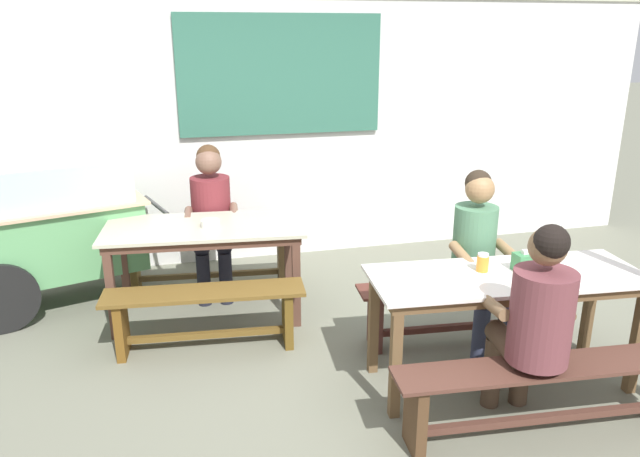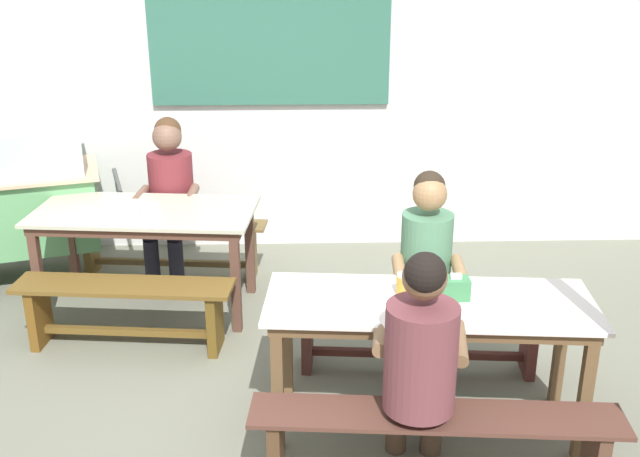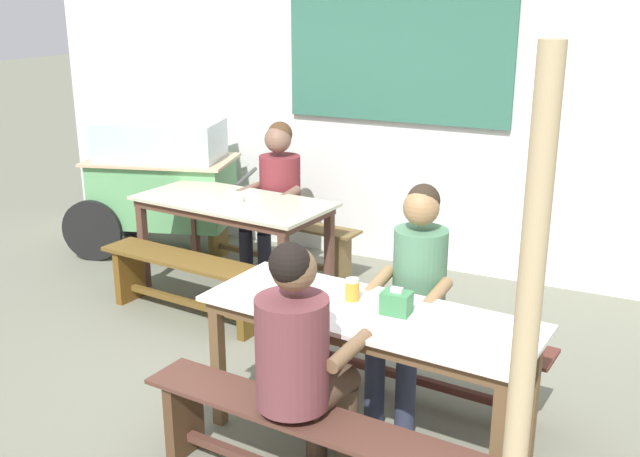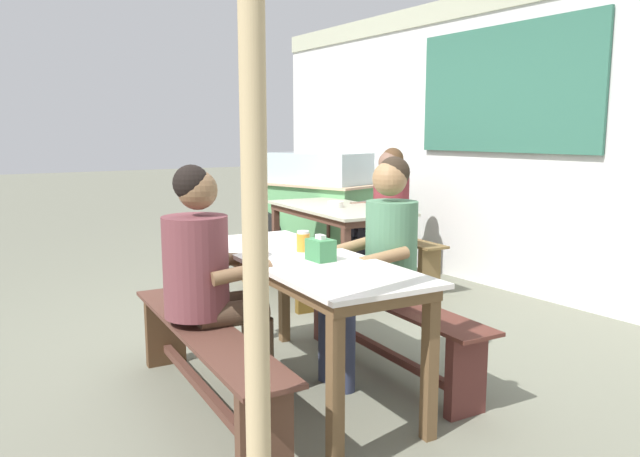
# 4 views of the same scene
# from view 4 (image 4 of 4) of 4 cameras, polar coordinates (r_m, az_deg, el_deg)

# --- Properties ---
(ground_plane) EXTENTS (40.00, 40.00, 0.00)m
(ground_plane) POSITION_cam_4_polar(r_m,az_deg,el_deg) (4.21, -3.14, -10.59)
(ground_plane) COLOR slate
(backdrop_wall) EXTENTS (7.44, 0.23, 2.67)m
(backdrop_wall) POSITION_cam_4_polar(r_m,az_deg,el_deg) (5.59, 18.62, 8.45)
(backdrop_wall) COLOR silver
(backdrop_wall) RESTS_ON ground_plane
(dining_table_far) EXTENTS (1.58, 0.88, 0.75)m
(dining_table_far) POSITION_cam_4_polar(r_m,az_deg,el_deg) (5.50, 1.59, 1.27)
(dining_table_far) COLOR #BBB99F
(dining_table_far) RESTS_ON ground_plane
(dining_table_near) EXTENTS (1.75, 0.76, 0.75)m
(dining_table_near) POSITION_cam_4_polar(r_m,az_deg,el_deg) (3.27, -1.62, -4.06)
(dining_table_near) COLOR white
(dining_table_near) RESTS_ON ground_plane
(bench_far_back) EXTENTS (1.54, 0.39, 0.45)m
(bench_far_back) POSITION_cam_4_polar(r_m,az_deg,el_deg) (5.86, 6.36, -2.16)
(bench_far_back) COLOR brown
(bench_far_back) RESTS_ON ground_plane
(bench_far_front) EXTENTS (1.42, 0.44, 0.45)m
(bench_far_front) POSITION_cam_4_polar(r_m,az_deg,el_deg) (5.31, -3.72, -3.12)
(bench_far_front) COLOR brown
(bench_far_front) RESTS_ON ground_plane
(bench_near_back) EXTENTS (1.61, 0.40, 0.45)m
(bench_near_back) POSITION_cam_4_polar(r_m,az_deg,el_deg) (3.66, 6.35, -8.93)
(bench_near_back) COLOR #552A21
(bench_near_back) RESTS_ON ground_plane
(bench_near_front) EXTENTS (1.75, 0.42, 0.45)m
(bench_near_front) POSITION_cam_4_polar(r_m,az_deg,el_deg) (3.17, -10.84, -11.76)
(bench_near_front) COLOR #523126
(bench_near_front) RESTS_ON ground_plane
(food_cart) EXTENTS (1.73, 1.12, 1.19)m
(food_cart) POSITION_cam_4_polar(r_m,az_deg,el_deg) (6.71, -0.20, 2.88)
(food_cart) COLOR #60A466
(food_cart) RESTS_ON ground_plane
(person_right_near_table) EXTENTS (0.42, 0.58, 1.28)m
(person_right_near_table) POSITION_cam_4_polar(r_m,az_deg,el_deg) (3.48, 5.64, -2.57)
(person_right_near_table) COLOR #2D3249
(person_right_near_table) RESTS_ON ground_plane
(person_center_facing) EXTENTS (0.47, 0.60, 1.27)m
(person_center_facing) POSITION_cam_4_polar(r_m,az_deg,el_deg) (5.71, 6.12, 2.07)
(person_center_facing) COLOR black
(person_center_facing) RESTS_ON ground_plane
(person_near_front) EXTENTS (0.48, 0.55, 1.25)m
(person_near_front) POSITION_cam_4_polar(r_m,az_deg,el_deg) (3.15, -10.45, -3.95)
(person_near_front) COLOR #4A3728
(person_near_front) RESTS_ON ground_plane
(tissue_box) EXTENTS (0.14, 0.11, 0.14)m
(tissue_box) POSITION_cam_4_polar(r_m,az_deg,el_deg) (3.14, 0.05, -1.99)
(tissue_box) COLOR #3D824D
(tissue_box) RESTS_ON dining_table_near
(condiment_jar) EXTENTS (0.07, 0.07, 0.12)m
(condiment_jar) POSITION_cam_4_polar(r_m,az_deg,el_deg) (3.39, -1.60, -1.21)
(condiment_jar) COLOR orange
(condiment_jar) RESTS_ON dining_table_near
(soup_bowl) EXTENTS (0.14, 0.14, 0.05)m
(soup_bowl) POSITION_cam_4_polar(r_m,az_deg,el_deg) (5.42, 1.45, 2.29)
(soup_bowl) COLOR silver
(soup_bowl) RESTS_ON dining_table_far
(wooden_support_post) EXTENTS (0.09, 0.09, 2.12)m
(wooden_support_post) POSITION_cam_4_polar(r_m,az_deg,el_deg) (2.06, -6.12, -0.74)
(wooden_support_post) COLOR tan
(wooden_support_post) RESTS_ON ground_plane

